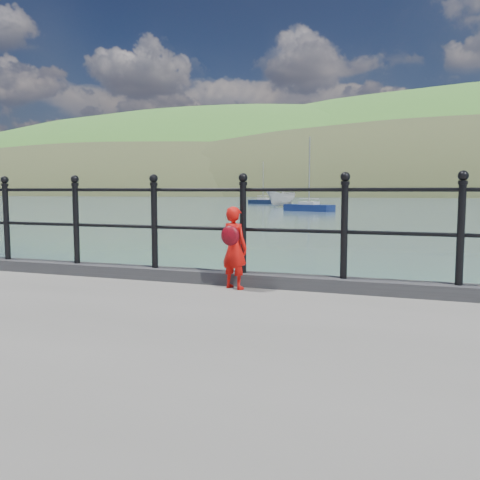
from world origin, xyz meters
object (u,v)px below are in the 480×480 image
at_px(railing, 197,216).
at_px(child, 234,247).
at_px(sailboat_port, 309,208).
at_px(launch_white, 281,199).
at_px(sailboat_left, 263,202).

relative_size(railing, child, 18.95).
xyz_separation_m(railing, child, (0.58, -0.26, -0.34)).
distance_m(railing, child, 0.72).
xyz_separation_m(child, sailboat_port, (-8.90, 46.47, -1.15)).
bearing_deg(launch_white, railing, -56.89).
xyz_separation_m(railing, sailboat_port, (-8.32, 46.21, -1.48)).
bearing_deg(launch_white, sailboat_port, -44.02).
relative_size(child, launch_white, 0.17).
height_order(child, sailboat_left, sailboat_left).
xyz_separation_m(launch_white, sailboat_left, (-6.38, 12.70, -0.75)).
bearing_deg(railing, sailboat_left, 106.39).
xyz_separation_m(child, launch_white, (-15.16, 58.83, -0.40)).
relative_size(sailboat_left, sailboat_port, 0.88).
height_order(launch_white, sailboat_left, sailboat_left).
relative_size(child, sailboat_left, 0.14).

